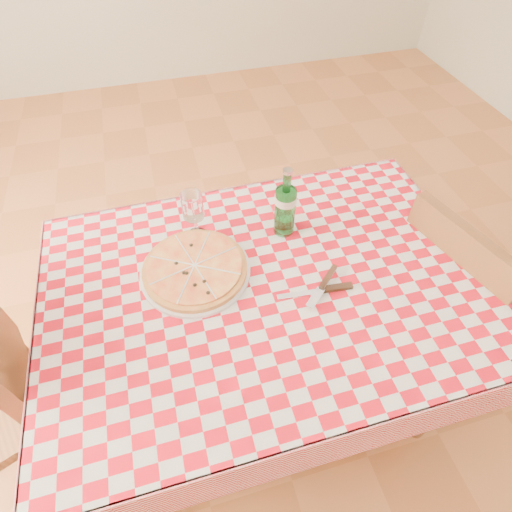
{
  "coord_description": "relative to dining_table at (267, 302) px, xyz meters",
  "views": [
    {
      "loc": [
        -0.22,
        -0.67,
        1.69
      ],
      "look_at": [
        -0.02,
        0.06,
        0.82
      ],
      "focal_mm": 28.0,
      "sensor_mm": 36.0,
      "label": 1
    }
  ],
  "objects": [
    {
      "name": "water_bottle",
      "position": [
        0.11,
        0.19,
        0.22
      ],
      "size": [
        0.07,
        0.07,
        0.24
      ],
      "primitive_type": null,
      "rotation": [
        0.0,
        0.0,
        0.01
      ],
      "color": "#196725",
      "rests_on": "tablecloth"
    },
    {
      "name": "chair_near",
      "position": [
        0.68,
        -0.04,
        -0.16
      ],
      "size": [
        0.48,
        0.48,
        0.87
      ],
      "rotation": [
        0.0,
        0.0,
        0.25
      ],
      "color": "brown",
      "rests_on": "ground"
    },
    {
      "name": "dining_table",
      "position": [
        0.0,
        0.0,
        0.0
      ],
      "size": [
        1.2,
        0.8,
        0.75
      ],
      "color": "brown",
      "rests_on": "ground"
    },
    {
      "name": "wine_glass",
      "position": [
        -0.17,
        0.25,
        0.18
      ],
      "size": [
        0.09,
        0.09,
        0.17
      ],
      "primitive_type": null,
      "rotation": [
        0.0,
        0.0,
        0.4
      ],
      "color": "white",
      "rests_on": "tablecloth"
    },
    {
      "name": "tablecloth",
      "position": [
        0.0,
        0.0,
        0.09
      ],
      "size": [
        1.3,
        0.9,
        0.01
      ],
      "primitive_type": "cube",
      "color": "#AA0A18",
      "rests_on": "dining_table"
    },
    {
      "name": "cutlery",
      "position": [
        0.14,
        -0.07,
        0.11
      ],
      "size": [
        0.29,
        0.27,
        0.03
      ],
      "primitive_type": null,
      "rotation": [
        0.0,
        0.0,
        0.4
      ],
      "color": "silver",
      "rests_on": "tablecloth"
    },
    {
      "name": "pizza_plate",
      "position": [
        -0.2,
        0.1,
        0.12
      ],
      "size": [
        0.4,
        0.4,
        0.04
      ],
      "primitive_type": null,
      "rotation": [
        0.0,
        0.0,
        0.27
      ],
      "color": "#BF7E3F",
      "rests_on": "tablecloth"
    }
  ]
}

